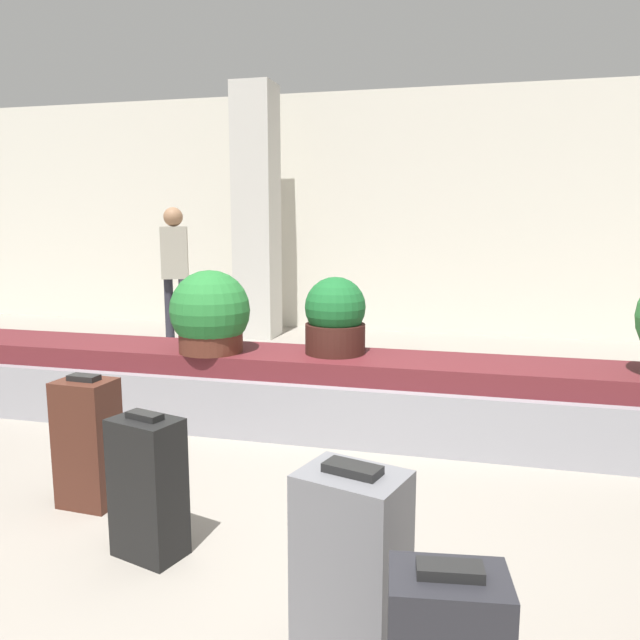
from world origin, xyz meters
The scene contains 10 objects.
ground_plane centered at (0.00, 0.00, 0.00)m, with size 18.00×18.00×0.00m, color gray.
back_wall centered at (0.00, 5.64, 1.60)m, with size 18.00×0.06×3.20m.
carousel centered at (0.00, 1.48, 0.27)m, with size 6.97×0.78×0.57m.
pillar centered at (-1.68, 4.83, 1.60)m, with size 0.50×0.50×3.20m.
suitcase_3 centered at (-0.91, -0.02, 0.35)m, with size 0.31×0.24×0.73m.
suitcase_5 centered at (0.71, -0.89, 0.36)m, with size 0.41×0.35×0.74m.
suitcase_6 centered at (-0.33, -0.41, 0.33)m, with size 0.36×0.29×0.68m.
potted_plant_0 centered at (-0.80, 1.36, 0.84)m, with size 0.59×0.59×0.60m.
potted_plant_2 centered at (0.10, 1.54, 0.83)m, with size 0.44×0.44×0.56m.
traveler_0 centered at (-2.52, 4.18, 1.00)m, with size 0.36×0.29×1.67m.
Camera 1 is at (1.09, -2.82, 1.55)m, focal length 35.00 mm.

